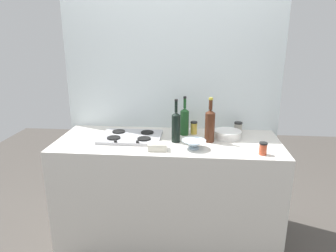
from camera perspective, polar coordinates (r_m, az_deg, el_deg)
ground_plane at (r=2.91m, az=0.00°, el=-19.61°), size 6.00×6.00×0.00m
counter_block at (r=2.67m, az=0.00°, el=-11.80°), size 1.80×0.70×0.90m
backsplash_panel at (r=2.79m, az=0.71°, el=4.67°), size 1.90×0.06×2.29m
stovetop_hob at (r=2.54m, az=-6.90°, el=-1.99°), size 0.49×0.36×0.04m
plate_stack at (r=2.58m, az=10.93°, el=-1.51°), size 0.23×0.23×0.06m
wine_bottle_leftmost at (r=2.41m, az=1.48°, el=-0.05°), size 0.07×0.07×0.35m
wine_bottle_mid_left at (r=2.59m, az=3.09°, el=0.98°), size 0.07×0.07×0.33m
wine_bottle_mid_right at (r=2.44m, az=7.78°, el=0.27°), size 0.08×0.08×0.36m
mixing_bowl at (r=2.30m, az=4.81°, el=-3.33°), size 0.18×0.18×0.07m
butter_dish at (r=2.28m, az=-1.99°, el=-3.81°), size 0.15×0.11×0.05m
condiment_jar_front at (r=2.71m, az=12.89°, el=-0.32°), size 0.07×0.07×0.10m
condiment_jar_rear at (r=2.28m, az=17.23°, el=-4.01°), size 0.06×0.06×0.09m
condiment_jar_spare at (r=2.64m, az=4.82°, el=-0.31°), size 0.06×0.06×0.11m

